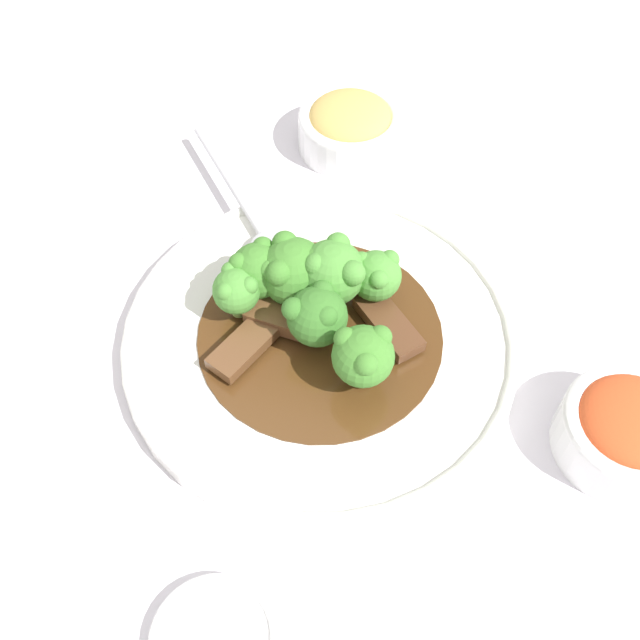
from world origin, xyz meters
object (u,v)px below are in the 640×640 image
Objects in this scene: side_bowl_appetizer at (350,126)px; broccoli_floret_0 at (258,270)px; broccoli_floret_4 at (237,289)px; main_plate at (320,337)px; beef_strip_2 at (244,347)px; broccoli_floret_1 at (294,270)px; broccoli_floret_6 at (313,314)px; serving_spoon at (270,245)px; beef_strip_1 at (280,319)px; beef_strip_0 at (388,324)px; broccoli_floret_5 at (376,275)px; side_bowl_kimchi at (627,430)px; broccoli_floret_3 at (337,272)px; broccoli_floret_2 at (363,355)px.

broccoli_floret_0 is at bearing 174.95° from side_bowl_appetizer.
main_plate is at bearing -90.78° from broccoli_floret_4.
beef_strip_2 is at bearing 177.40° from side_bowl_appetizer.
broccoli_floret_1 is 1.08× the size of broccoli_floret_6.
broccoli_floret_6 is at bearing -141.59° from serving_spoon.
broccoli_floret_6 is 0.10m from serving_spoon.
beef_strip_1 is at bearing 176.00° from broccoli_floret_1.
beef_strip_0 is at bearing -64.66° from broccoli_floret_6.
broccoli_floret_5 is 0.27× the size of serving_spoon.
side_bowl_kimchi is at bearing -99.68° from broccoli_floret_0.
main_plate is 3.26× the size of side_bowl_kimchi.
broccoli_floret_1 is at bearing 96.91° from broccoli_floret_3.
broccoli_floret_1 reaches higher than broccoli_floret_0.
broccoli_floret_5 is at bearing -76.84° from broccoli_floret_0.
broccoli_floret_2 reaches higher than beef_strip_2.
broccoli_floret_3 is at bearing 71.86° from beef_strip_0.
broccoli_floret_6 is at bearing -99.29° from beef_strip_1.
side_bowl_appetizer is at bearing 11.81° from broccoli_floret_3.
main_plate is 0.24m from side_bowl_appetizer.
broccoli_floret_6 is at bearing 169.44° from broccoli_floret_3.
side_bowl_appetizer is (0.21, 0.01, -0.02)m from broccoli_floret_1.
beef_strip_2 is 0.29m from side_bowl_kimchi.
beef_strip_1 is 0.08m from serving_spoon.
broccoli_floret_6 is at bearing -144.51° from broccoli_floret_1.
beef_strip_0 is at bearing -70.19° from main_plate.
side_bowl_appetizer is (0.27, 0.28, -0.00)m from side_bowl_kimchi.
broccoli_floret_1 is at bearing 78.13° from side_bowl_kimchi.
broccoli_floret_4 is 0.24m from side_bowl_appetizer.
broccoli_floret_2 reaches higher than side_bowl_kimchi.
broccoli_floret_1 is at bearing 103.82° from broccoli_floret_5.
broccoli_floret_0 is 0.91× the size of broccoli_floret_2.
side_bowl_kimchi reaches higher than side_bowl_appetizer.
broccoli_floret_4 is (0.04, 0.02, 0.02)m from beef_strip_2.
broccoli_floret_0 is 0.50× the size of side_bowl_appetizer.
main_plate is 1.76× the size of serving_spoon.
broccoli_floret_2 is at bearing -120.30° from broccoli_floret_6.
broccoli_floret_3 is 1.25× the size of broccoli_floret_5.
main_plate is at bearing 109.81° from beef_strip_0.
broccoli_floret_6 reaches higher than side_bowl_kimchi.
side_bowl_appetizer is at bearing -5.05° from broccoli_floret_0.
broccoli_floret_1 is 1.03× the size of broccoli_floret_2.
broccoli_floret_5 is at bearing -46.75° from beef_strip_2.
serving_spoon is 0.17m from side_bowl_appetizer.
beef_strip_1 is 0.85× the size of beef_strip_2.
broccoli_floret_5 is 0.22m from side_bowl_kimchi.
serving_spoon is at bearing 171.18° from side_bowl_appetizer.
beef_strip_1 is 1.00× the size of broccoli_floret_2.
broccoli_floret_4 is at bearing 82.51° from broccoli_floret_6.
side_bowl_appetizer is at bearing 9.26° from main_plate.
broccoli_floret_1 is 0.06m from serving_spoon.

